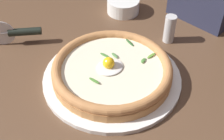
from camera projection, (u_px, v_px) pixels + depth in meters
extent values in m
cube|color=brown|center=(125.00, 87.00, 0.78)|extent=(2.40, 2.40, 0.03)
cylinder|color=white|center=(112.00, 78.00, 0.77)|extent=(0.35, 0.35, 0.01)
cylinder|color=#C5864B|center=(112.00, 73.00, 0.76)|extent=(0.30, 0.30, 0.02)
torus|color=#BE7F4A|center=(112.00, 67.00, 0.75)|extent=(0.30, 0.30, 0.02)
cylinder|color=#F4EBCB|center=(112.00, 69.00, 0.75)|extent=(0.25, 0.25, 0.00)
ellipsoid|color=white|center=(110.00, 67.00, 0.75)|extent=(0.07, 0.06, 0.01)
sphere|color=yellow|center=(109.00, 63.00, 0.74)|extent=(0.03, 0.03, 0.03)
ellipsoid|color=#528046|center=(115.00, 55.00, 0.78)|extent=(0.01, 0.03, 0.01)
ellipsoid|color=#346630|center=(130.00, 42.00, 0.82)|extent=(0.01, 0.03, 0.01)
ellipsoid|color=#4D8B3D|center=(144.00, 61.00, 0.77)|extent=(0.02, 0.02, 0.00)
ellipsoid|color=#3E7228|center=(94.00, 80.00, 0.72)|extent=(0.01, 0.03, 0.01)
ellipsoid|color=#609736|center=(150.00, 55.00, 0.78)|extent=(0.03, 0.01, 0.01)
ellipsoid|color=#4C8C3C|center=(105.00, 55.00, 0.78)|extent=(0.02, 0.03, 0.01)
cylinder|color=white|center=(123.00, 6.00, 1.00)|extent=(0.11, 0.11, 0.04)
cylinder|color=silver|center=(1.00, 33.00, 0.86)|extent=(0.07, 0.05, 0.08)
cylinder|color=silver|center=(5.00, 33.00, 0.86)|extent=(0.02, 0.02, 0.01)
cylinder|color=black|center=(25.00, 32.00, 0.86)|extent=(0.09, 0.07, 0.02)
cylinder|color=silver|center=(170.00, 29.00, 0.87)|extent=(0.03, 0.03, 0.08)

